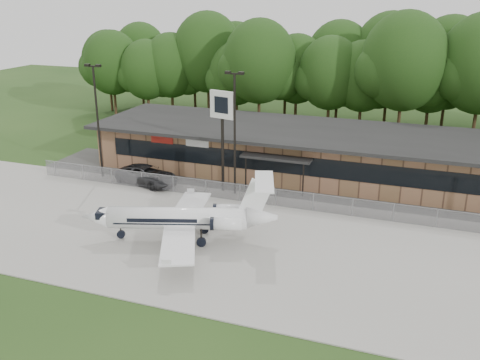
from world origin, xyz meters
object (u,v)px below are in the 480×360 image
at_px(terminal, 314,152).
at_px(business_jet, 185,219).
at_px(pole_sign, 222,116).
at_px(suv, 147,175).

relative_size(terminal, business_jet, 3.10).
distance_m(business_jet, pole_sign, 11.03).
height_order(terminal, business_jet, business_jet).
bearing_deg(pole_sign, terminal, 62.71).
bearing_deg(suv, business_jet, -126.64).
distance_m(suv, pole_sign, 9.06).
bearing_deg(pole_sign, business_jet, -69.75).
xyz_separation_m(business_jet, pole_sign, (-1.14, 9.78, 4.97)).
distance_m(terminal, pole_sign, 10.42).
bearing_deg(suv, terminal, -47.59).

